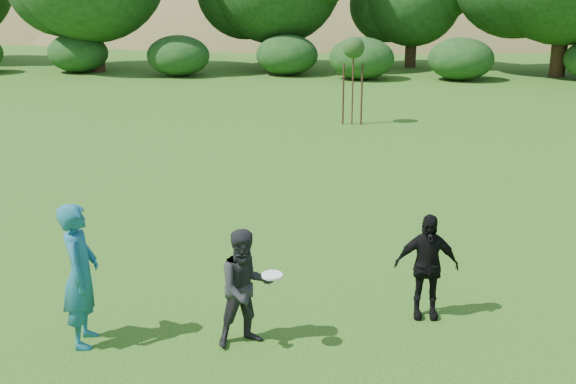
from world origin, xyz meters
The scene contains 7 objects.
ground centered at (0.00, 0.00, 0.00)m, with size 120.00×120.00×0.00m, color #19470C.
player_teal centered at (-2.23, -0.63, 0.97)m, with size 0.70×0.46×1.93m, color #195E71.
player_grey centered at (-0.11, -0.38, 0.79)m, with size 0.77×0.60×1.59m, color #242426.
player_black centered at (2.26, 0.74, 0.77)m, with size 0.90×0.37×1.54m, color black.
frisbee centered at (0.26, -0.53, 1.06)m, with size 0.27×0.27×0.04m.
sapling centered at (0.60, 14.72, 2.42)m, with size 0.70×0.70×2.85m.
hillside centered at (-0.56, 68.45, -11.97)m, with size 150.00×72.00×52.00m.
Camera 1 is at (1.55, -8.83, 4.66)m, focal length 45.00 mm.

